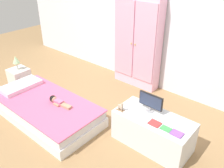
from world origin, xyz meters
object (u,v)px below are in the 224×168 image
(bed, at_px, (47,110))
(book_green, at_px, (166,129))
(tv_monitor, at_px, (151,101))
(book_red, at_px, (155,123))
(book_purple, at_px, (177,134))
(table_lamp, at_px, (16,60))
(tv_stand, at_px, (153,131))
(rocking_horse_toy, at_px, (121,107))
(nightstand, at_px, (20,79))
(doll, at_px, (57,101))
(wardrobe, at_px, (138,42))

(bed, xyz_separation_m, book_green, (1.71, 0.42, 0.29))
(tv_monitor, distance_m, book_red, 0.29)
(book_purple, bearing_deg, table_lamp, -176.40)
(tv_stand, bearing_deg, rocking_horse_toy, -159.08)
(nightstand, relative_size, book_red, 2.82)
(doll, height_order, tv_stand, tv_stand)
(bed, relative_size, nightstand, 4.41)
(table_lamp, bearing_deg, book_red, 3.98)
(table_lamp, height_order, tv_monitor, tv_monitor)
(tv_stand, distance_m, book_purple, 0.43)
(bed, relative_size, book_red, 12.41)
(wardrobe, bearing_deg, nightstand, -134.89)
(bed, relative_size, doll, 4.26)
(bed, xyz_separation_m, doll, (0.15, 0.09, 0.18))
(doll, distance_m, rocking_horse_toy, 1.00)
(tv_monitor, bearing_deg, table_lamp, -171.53)
(book_red, bearing_deg, tv_stand, 124.81)
(doll, relative_size, book_red, 2.91)
(nightstand, distance_m, book_red, 2.67)
(tv_stand, bearing_deg, doll, -162.02)
(table_lamp, relative_size, rocking_horse_toy, 2.02)
(wardrobe, bearing_deg, tv_stand, -47.43)
(tv_monitor, distance_m, book_purple, 0.52)
(nightstand, xyz_separation_m, book_green, (2.80, 0.18, 0.24))
(table_lamp, bearing_deg, wardrobe, 45.11)
(bed, bearing_deg, tv_stand, 19.22)
(table_lamp, bearing_deg, tv_monitor, 8.47)
(tv_stand, height_order, book_red, book_red)
(nightstand, height_order, tv_stand, tv_stand)
(tv_stand, height_order, book_purple, book_purple)
(bed, relative_size, book_green, 13.80)
(doll, distance_m, table_lamp, 1.28)
(rocking_horse_toy, relative_size, book_red, 0.92)
(table_lamp, bearing_deg, tv_stand, 6.39)
(table_lamp, distance_m, rocking_horse_toy, 2.20)
(tv_stand, bearing_deg, book_red, -55.19)
(rocking_horse_toy, height_order, book_purple, rocking_horse_toy)
(doll, relative_size, wardrobe, 0.24)
(nightstand, bearing_deg, tv_stand, 6.39)
(doll, distance_m, wardrobe, 1.72)
(tv_monitor, relative_size, rocking_horse_toy, 2.62)
(bed, relative_size, wardrobe, 1.03)
(doll, relative_size, tv_monitor, 1.21)
(book_purple, bearing_deg, bed, -167.30)
(bed, xyz_separation_m, wardrobe, (0.39, 1.72, 0.68))
(book_green, distance_m, book_purple, 0.13)
(book_green, bearing_deg, nightstand, -176.23)
(book_red, distance_m, book_purple, 0.28)
(rocking_horse_toy, distance_m, book_purple, 0.75)
(bed, height_order, nightstand, nightstand)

